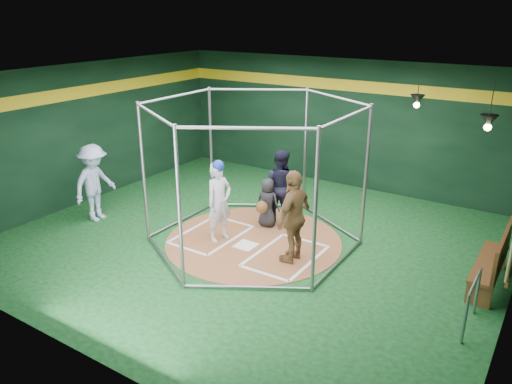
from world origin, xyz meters
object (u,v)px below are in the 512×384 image
Objects in this scene: batter_figure at (219,201)px; umpire at (280,185)px; dugout_bench at (495,259)px; visitor_leopard at (294,216)px.

batter_figure is 1.71m from umpire.
batter_figure is 5.42m from dugout_bench.
batter_figure is 1.04× the size of umpire.
batter_figure is 1.79m from visitor_leopard.
batter_figure is 0.96× the size of visitor_leopard.
batter_figure reaches higher than umpire.
visitor_leopard is 2.02m from umpire.
batter_figure is at bearing -87.91° from visitor_leopard.
umpire is (-1.24, 1.60, -0.08)m from visitor_leopard.
dugout_bench is at bearing 167.97° from umpire.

